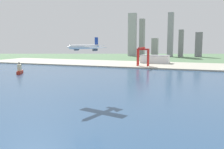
{
  "coord_description": "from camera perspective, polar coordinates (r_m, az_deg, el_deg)",
  "views": [
    {
      "loc": [
        61.33,
        2.92,
        46.12
      ],
      "look_at": [
        0.21,
        164.47,
        23.33
      ],
      "focal_mm": 39.11,
      "sensor_mm": 36.0,
      "label": 1
    }
  ],
  "objects": [
    {
      "name": "water_bay",
      "position": [
        249.18,
        6.12,
        -3.18
      ],
      "size": [
        840.0,
        360.0,
        0.15
      ],
      "primitive_type": "cube",
      "color": "#2D4C70",
      "rests_on": "ground"
    },
    {
      "name": "tugboat_small",
      "position": [
        384.56,
        -20.77,
        0.92
      ],
      "size": [
        16.3,
        22.88,
        17.72
      ],
      "color": "#B22D1E",
      "rests_on": "water_bay"
    },
    {
      "name": "distant_skyline",
      "position": [
        830.94,
        10.64,
        8.19
      ],
      "size": [
        239.55,
        41.68,
        144.22
      ],
      "color": "#9EA0A4",
      "rests_on": "ground"
    },
    {
      "name": "port_crane_red",
      "position": [
        454.71,
        7.21,
        5.14
      ],
      "size": [
        21.78,
        43.2,
        35.05
      ],
      "color": "red",
      "rests_on": "industrial_pier"
    },
    {
      "name": "industrial_pier",
      "position": [
        492.97,
        13.5,
        2.08
      ],
      "size": [
        840.0,
        140.0,
        2.5
      ],
      "primitive_type": "cube",
      "color": "#A9A595",
      "rests_on": "ground"
    },
    {
      "name": "ground_plane",
      "position": [
        306.83,
        8.96,
        -1.22
      ],
      "size": [
        2400.0,
        2400.0,
        0.0
      ],
      "primitive_type": "plane",
      "color": "#51734E"
    },
    {
      "name": "warehouse_main",
      "position": [
        529.46,
        10.0,
        3.58
      ],
      "size": [
        60.01,
        29.59,
        16.72
      ],
      "color": "white",
      "rests_on": "industrial_pier"
    },
    {
      "name": "airplane_landing",
      "position": [
        197.32,
        -6.34,
        6.44
      ],
      "size": [
        35.39,
        37.69,
        11.01
      ],
      "color": "silver"
    }
  ]
}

